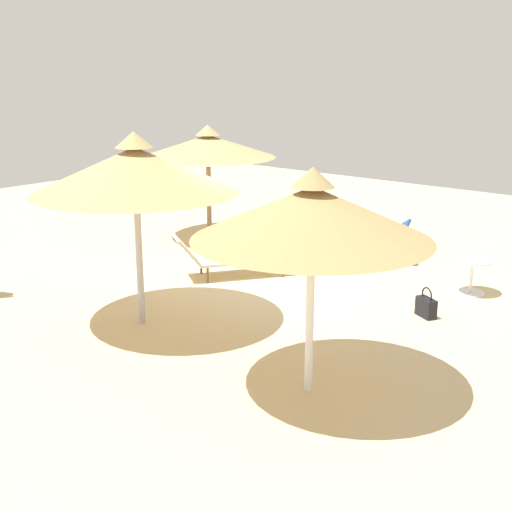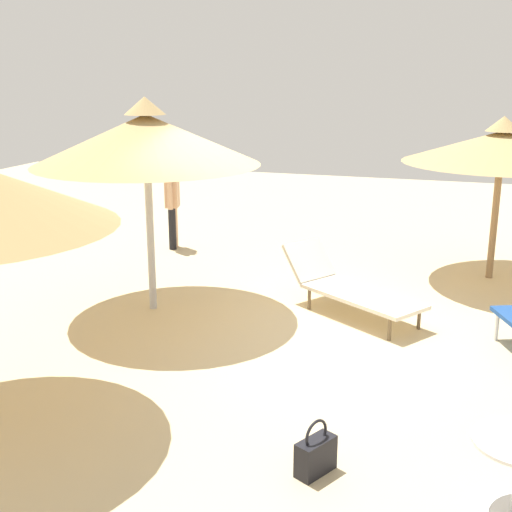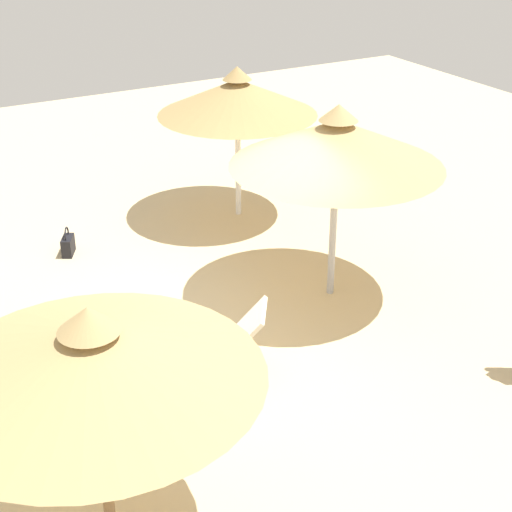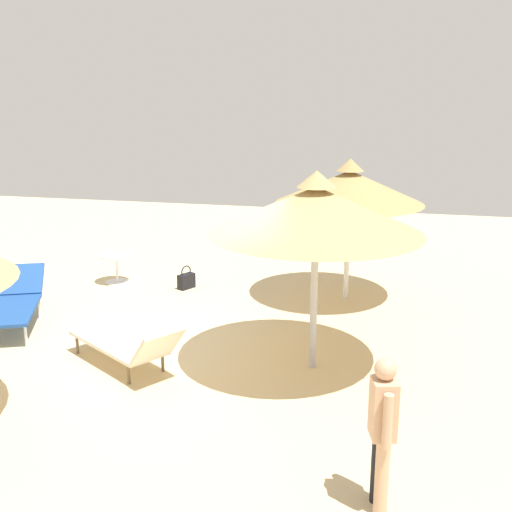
{
  "view_description": "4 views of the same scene",
  "coord_description": "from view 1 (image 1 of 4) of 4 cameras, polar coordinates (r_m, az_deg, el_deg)",
  "views": [
    {
      "loc": [
        7.42,
        -7.74,
        3.63
      ],
      "look_at": [
        0.97,
        -0.15,
        0.86
      ],
      "focal_mm": 48.1,
      "sensor_mm": 36.0,
      "label": 1
    },
    {
      "loc": [
        7.68,
        2.22,
        3.1
      ],
      "look_at": [
        -0.04,
        -0.24,
        0.82
      ],
      "focal_mm": 46.82,
      "sensor_mm": 36.0,
      "label": 2
    },
    {
      "loc": [
        -8.0,
        4.08,
        5.55
      ],
      "look_at": [
        -0.11,
        -0.34,
        0.98
      ],
      "focal_mm": 54.94,
      "sensor_mm": 36.0,
      "label": 3
    },
    {
      "loc": [
        -8.2,
        -2.75,
        3.82
      ],
      "look_at": [
        1.03,
        -0.62,
        1.31
      ],
      "focal_mm": 44.79,
      "sensor_mm": 36.0,
      "label": 4
    }
  ],
  "objects": [
    {
      "name": "side_table_round",
      "position": [
        11.76,
        17.52,
        -1.1
      ],
      "size": [
        0.69,
        0.69,
        0.59
      ],
      "color": "silver",
      "rests_on": "ground"
    },
    {
      "name": "parasol_umbrella_near_right",
      "position": [
        7.42,
        4.68,
        3.56
      ],
      "size": [
        2.67,
        2.67,
        2.6
      ],
      "color": "white",
      "rests_on": "ground"
    },
    {
      "name": "lounge_chair_far_left",
      "position": [
        13.4,
        8.37,
        1.54
      ],
      "size": [
        2.14,
        1.42,
        0.8
      ],
      "color": "#1E478C",
      "rests_on": "ground"
    },
    {
      "name": "handbag",
      "position": [
        10.56,
        13.96,
        -4.1
      ],
      "size": [
        0.38,
        0.3,
        0.47
      ],
      "color": "black",
      "rests_on": "ground"
    },
    {
      "name": "parasol_umbrella_front",
      "position": [
        9.65,
        -10.02,
        7.07
      ],
      "size": [
        2.88,
        2.88,
        2.77
      ],
      "color": "#B2B2B7",
      "rests_on": "ground"
    },
    {
      "name": "parasol_umbrella_center",
      "position": [
        14.64,
        -4.02,
        9.11
      ],
      "size": [
        2.86,
        2.86,
        2.44
      ],
      "color": "olive",
      "rests_on": "ground"
    },
    {
      "name": "lounge_chair_far_right",
      "position": [
        12.16,
        -2.35,
        -0.04
      ],
      "size": [
        1.66,
        2.05,
        0.8
      ],
      "color": "silver",
      "rests_on": "ground"
    },
    {
      "name": "ground",
      "position": [
        11.33,
        -3.24,
        -3.43
      ],
      "size": [
        24.0,
        24.0,
        0.1
      ],
      "primitive_type": "cube",
      "color": "beige"
    }
  ]
}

